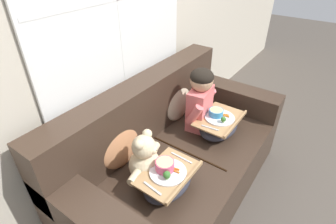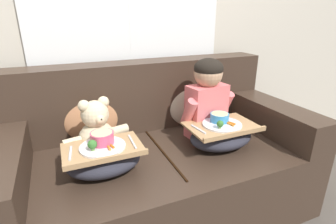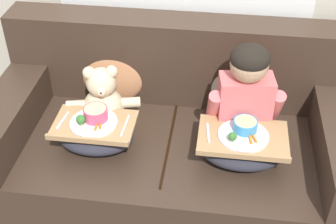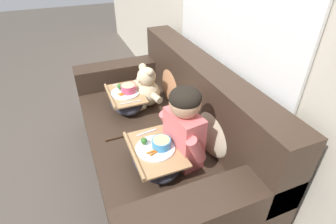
{
  "view_description": "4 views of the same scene",
  "coord_description": "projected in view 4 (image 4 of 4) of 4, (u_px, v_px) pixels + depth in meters",
  "views": [
    {
      "loc": [
        -1.33,
        -0.81,
        1.87
      ],
      "look_at": [
        0.01,
        0.14,
        0.78
      ],
      "focal_mm": 28.0,
      "sensor_mm": 36.0,
      "label": 1
    },
    {
      "loc": [
        -0.54,
        -1.38,
        1.29
      ],
      "look_at": [
        0.12,
        0.14,
        0.66
      ],
      "focal_mm": 28.0,
      "sensor_mm": 36.0,
      "label": 2
    },
    {
      "loc": [
        0.24,
        -1.88,
        2.09
      ],
      "look_at": [
        -0.02,
        0.03,
        0.62
      ],
      "focal_mm": 50.0,
      "sensor_mm": 36.0,
      "label": 3
    },
    {
      "loc": [
        1.53,
        -0.51,
        1.73
      ],
      "look_at": [
        0.1,
        0.07,
        0.68
      ],
      "focal_mm": 28.0,
      "sensor_mm": 36.0,
      "label": 4
    }
  ],
  "objects": [
    {
      "name": "couch",
      "position": [
        163.0,
        140.0,
        2.13
      ],
      "size": [
        1.92,
        0.99,
        0.97
      ],
      "color": "#38281E",
      "rests_on": "ground_plane"
    },
    {
      "name": "lap_tray_child",
      "position": [
        156.0,
        157.0,
        1.66
      ],
      "size": [
        0.44,
        0.3,
        0.22
      ],
      "color": "#2D2D38",
      "rests_on": "child_figure"
    },
    {
      "name": "teddy_bear",
      "position": [
        147.0,
        89.0,
        2.25
      ],
      "size": [
        0.4,
        0.28,
        0.37
      ],
      "color": "beige",
      "rests_on": "couch"
    },
    {
      "name": "throw_pillow_behind_teddy",
      "position": [
        173.0,
        80.0,
        2.31
      ],
      "size": [
        0.38,
        0.19,
        0.4
      ],
      "color": "#B2754C",
      "rests_on": "couch"
    },
    {
      "name": "child_figure",
      "position": [
        184.0,
        123.0,
        1.6
      ],
      "size": [
        0.4,
        0.21,
        0.54
      ],
      "color": "#DB6666",
      "rests_on": "couch"
    },
    {
      "name": "lap_tray_teddy",
      "position": [
        126.0,
        100.0,
        2.23
      ],
      "size": [
        0.41,
        0.28,
        0.23
      ],
      "color": "#2D2D38",
      "rests_on": "teddy_bear"
    },
    {
      "name": "throw_pillow_behind_child",
      "position": [
        216.0,
        128.0,
        1.74
      ],
      "size": [
        0.4,
        0.19,
        0.41
      ],
      "color": "#C1B293",
      "rests_on": "couch"
    },
    {
      "name": "wall_back_with_window",
      "position": [
        235.0,
        10.0,
        1.75
      ],
      "size": [
        8.0,
        0.08,
        2.6
      ],
      "color": "beige",
      "rests_on": "ground_plane"
    },
    {
      "name": "ground_plane",
      "position": [
        157.0,
        172.0,
        2.3
      ],
      "size": [
        14.0,
        14.0,
        0.0
      ],
      "primitive_type": "plane",
      "color": "#4C443D"
    }
  ]
}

